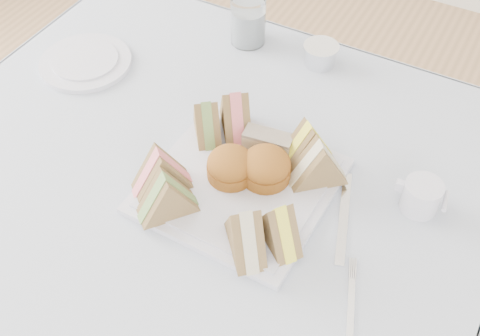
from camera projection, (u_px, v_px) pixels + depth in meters
The scene contains 20 objects.
table at pixel (192, 302), 1.29m from camera, with size 0.90×0.90×0.74m, color brown.
tablecloth at pixel (179, 191), 1.02m from camera, with size 1.02×1.02×0.01m, color #A6ADC5.
serving_plate at pixel (240, 185), 1.01m from camera, with size 0.29×0.29×0.01m, color silver.
sandwich_fl_a at pixel (161, 169), 0.97m from camera, with size 0.10×0.05×0.09m, color olive, non-canonical shape.
sandwich_fl_b at pixel (167, 194), 0.94m from camera, with size 0.10×0.05×0.09m, color olive, non-canonical shape.
sandwich_fr_a at pixel (279, 224), 0.90m from camera, with size 0.09×0.04×0.08m, color olive, non-canonical shape.
sandwich_fr_b at pixel (245, 230), 0.89m from camera, with size 0.10×0.05×0.09m, color olive, non-canonical shape.
sandwich_bl_a at pixel (207, 119), 1.06m from camera, with size 0.09×0.04×0.08m, color olive, non-canonical shape.
sandwich_bl_b at pixel (235, 112), 1.06m from camera, with size 0.10×0.05×0.09m, color olive, non-canonical shape.
sandwich_br_a at pixel (319, 162), 0.98m from camera, with size 0.10×0.05×0.09m, color olive, non-canonical shape.
sandwich_br_b at pixel (308, 141), 1.02m from camera, with size 0.09×0.04×0.08m, color olive, non-canonical shape.
scone_left at pixel (231, 166), 1.00m from camera, with size 0.08×0.08×0.05m, color brown.
scone_right at pixel (266, 167), 1.00m from camera, with size 0.08×0.08×0.06m, color brown.
pastry_slice at pixel (268, 143), 1.04m from camera, with size 0.09×0.03×0.04m, color tan.
side_plate at pixel (86, 62), 1.24m from camera, with size 0.19×0.19×0.01m, color silver.
water_glass at pixel (248, 20), 1.25m from camera, with size 0.07×0.07×0.11m, color white.
tea_strainer at pixel (320, 56), 1.23m from camera, with size 0.07×0.07×0.04m, color silver.
knife at pixel (344, 217), 0.97m from camera, with size 0.01×0.19×0.00m, color silver.
fork at pixel (350, 330), 0.84m from camera, with size 0.01×0.17×0.00m, color silver.
creamer_jug at pixel (421, 196), 0.97m from camera, with size 0.06×0.06×0.06m, color silver.
Camera 1 is at (0.40, -0.52, 1.53)m, focal length 45.00 mm.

